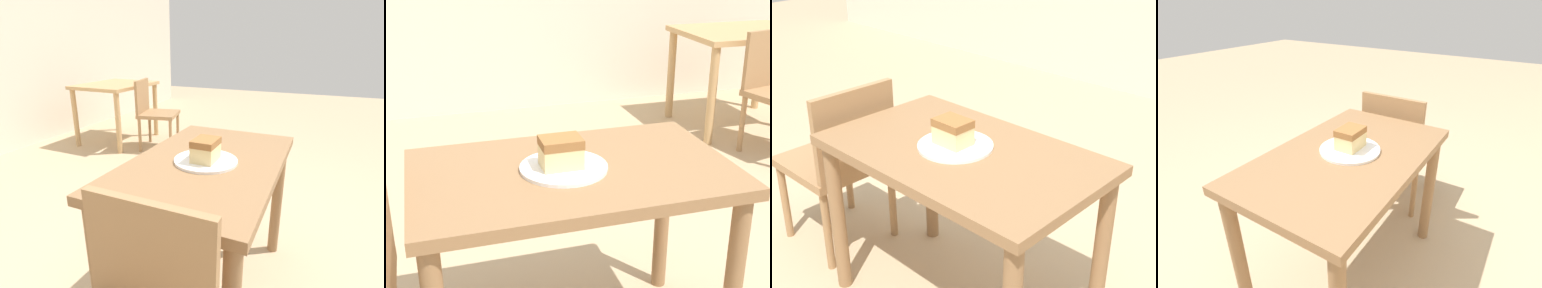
% 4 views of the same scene
% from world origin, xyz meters
% --- Properties ---
extents(dining_table_near, '(1.02, 0.63, 0.72)m').
position_xyz_m(dining_table_near, '(-0.06, 0.11, 0.60)').
color(dining_table_near, olive).
rests_on(dining_table_near, ground_plane).
extents(chair_near_window, '(0.43, 0.43, 0.82)m').
position_xyz_m(chair_near_window, '(-0.78, 0.06, 0.46)').
color(chair_near_window, '#9E754C').
rests_on(chair_near_window, ground_plane).
extents(plate, '(0.28, 0.28, 0.01)m').
position_xyz_m(plate, '(-0.09, 0.11, 0.73)').
color(plate, white).
rests_on(plate, dining_table_near).
extents(cake_slice, '(0.13, 0.10, 0.10)m').
position_xyz_m(cake_slice, '(-0.10, 0.11, 0.78)').
color(cake_slice, '#E5CC89').
rests_on(cake_slice, plate).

